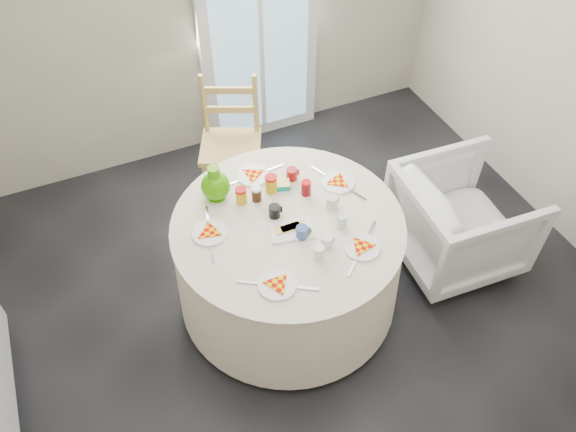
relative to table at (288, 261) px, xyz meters
name	(u,v)px	position (x,y,z in m)	size (l,w,h in m)	color
floor	(316,307)	(0.13, -0.17, -0.38)	(4.00, 4.00, 0.00)	black
glass_door	(259,23)	(0.53, 1.78, 0.68)	(1.00, 0.08, 2.10)	silver
table	(288,261)	(0.00, 0.00, 0.00)	(1.45, 1.45, 0.73)	beige
wooden_chair	(231,148)	(0.02, 1.11, 0.09)	(0.45, 0.43, 1.00)	tan
armchair	(461,218)	(1.24, -0.14, 0.02)	(0.79, 0.74, 0.82)	silver
place_settings	(288,219)	(0.00, 0.00, 0.40)	(1.15, 1.15, 0.02)	white
jar_cluster	(272,189)	(0.00, 0.23, 0.45)	(0.45, 0.23, 0.13)	#996820
butter_tub	(281,182)	(0.08, 0.30, 0.41)	(0.11, 0.08, 0.04)	#03A396
green_pitcher	(215,182)	(-0.32, 0.38, 0.49)	(0.18, 0.18, 0.23)	#3C9A03
cheese_platter	(292,228)	(-0.01, -0.07, 0.40)	(0.26, 0.17, 0.03)	silver
mugs_glasses	(310,212)	(0.13, -0.04, 0.44)	(0.53, 0.53, 0.10)	gray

